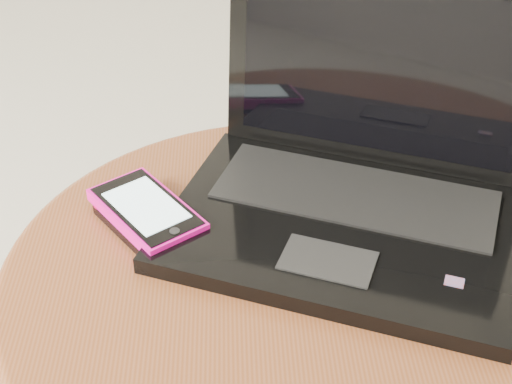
{
  "coord_description": "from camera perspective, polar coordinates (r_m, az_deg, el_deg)",
  "views": [
    {
      "loc": [
        0.03,
        -0.55,
        0.95
      ],
      "look_at": [
        0.05,
        0.06,
        0.51
      ],
      "focal_mm": 54.48,
      "sensor_mm": 36.0,
      "label": 1
    }
  ],
  "objects": [
    {
      "name": "table",
      "position": [
        0.82,
        2.18,
        -10.59
      ],
      "size": [
        0.57,
        0.57,
        0.45
      ],
      "color": "#4E2715",
      "rests_on": "ground"
    },
    {
      "name": "laptop",
      "position": [
        0.8,
        7.27,
        0.78
      ],
      "size": [
        0.42,
        0.38,
        0.23
      ],
      "color": "black",
      "rests_on": "table"
    },
    {
      "name": "phone_black",
      "position": [
        0.8,
        -8.15,
        -2.38
      ],
      "size": [
        0.11,
        0.13,
        0.01
      ],
      "color": "black",
      "rests_on": "table"
    },
    {
      "name": "phone_pink",
      "position": [
        0.8,
        -8.04,
        -1.39
      ],
      "size": [
        0.13,
        0.14,
        0.02
      ],
      "color": "#FE0CA3",
      "rests_on": "phone_black"
    }
  ]
}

